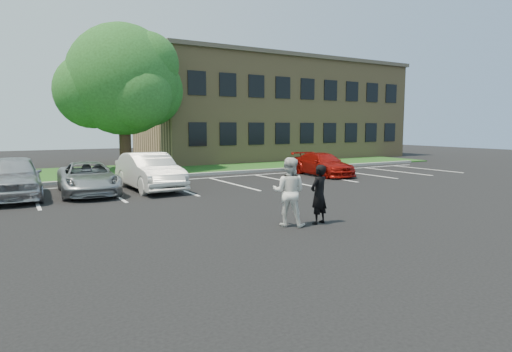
{
  "coord_description": "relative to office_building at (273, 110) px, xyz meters",
  "views": [
    {
      "loc": [
        -6.45,
        -10.01,
        2.74
      ],
      "look_at": [
        0.0,
        1.0,
        1.25
      ],
      "focal_mm": 30.0,
      "sensor_mm": 36.0,
      "label": 1
    }
  ],
  "objects": [
    {
      "name": "ground_plane",
      "position": [
        -14.0,
        -21.99,
        -4.16
      ],
      "size": [
        90.0,
        90.0,
        0.0
      ],
      "primitive_type": "plane",
      "color": "black",
      "rests_on": "ground"
    },
    {
      "name": "curb",
      "position": [
        -14.0,
        -9.99,
        -4.08
      ],
      "size": [
        40.0,
        0.3,
        0.15
      ],
      "primitive_type": "cube",
      "color": "gray",
      "rests_on": "ground"
    },
    {
      "name": "grass_strip",
      "position": [
        -14.0,
        -5.99,
        -4.12
      ],
      "size": [
        44.0,
        8.0,
        0.08
      ],
      "primitive_type": "cube",
      "color": "#1B4510",
      "rests_on": "ground"
    },
    {
      "name": "stall_lines",
      "position": [
        -12.6,
        -13.04,
        -4.15
      ],
      "size": [
        34.0,
        5.36,
        0.01
      ],
      "color": "white",
      "rests_on": "ground"
    },
    {
      "name": "office_building",
      "position": [
        0.0,
        0.0,
        0.0
      ],
      "size": [
        22.4,
        10.4,
        8.3
      ],
      "color": "#967D54",
      "rests_on": "ground"
    },
    {
      "name": "tree",
      "position": [
        -14.06,
        -5.37,
        1.19
      ],
      "size": [
        7.8,
        7.2,
        8.8
      ],
      "color": "black",
      "rests_on": "ground"
    },
    {
      "name": "man_black_suit",
      "position": [
        -12.94,
        -22.68,
        -3.32
      ],
      "size": [
        0.7,
        0.55,
        1.68
      ],
      "primitive_type": "imported",
      "rotation": [
        0.0,
        0.0,
        3.41
      ],
      "color": "black",
      "rests_on": "ground"
    },
    {
      "name": "man_white_shirt",
      "position": [
        -13.82,
        -22.47,
        -3.21
      ],
      "size": [
        1.16,
        1.16,
        1.9
      ],
      "primitive_type": "imported",
      "rotation": [
        0.0,
        0.0,
        2.36
      ],
      "color": "silver",
      "rests_on": "ground"
    },
    {
      "name": "car_silver_west",
      "position": [
        -20.28,
        -13.48,
        -3.33
      ],
      "size": [
        2.13,
        4.91,
        1.65
      ],
      "primitive_type": "imported",
      "rotation": [
        0.0,
        0.0,
        -0.04
      ],
      "color": "#B6B6BB",
      "rests_on": "ground"
    },
    {
      "name": "car_silver_minivan",
      "position": [
        -17.64,
        -13.71,
        -3.51
      ],
      "size": [
        2.41,
        4.77,
        1.29
      ],
      "primitive_type": "imported",
      "rotation": [
        0.0,
        0.0,
        -0.06
      ],
      "color": "#A1A4A8",
      "rests_on": "ground"
    },
    {
      "name": "car_white_sedan",
      "position": [
        -15.15,
        -13.84,
        -3.36
      ],
      "size": [
        1.89,
        4.9,
        1.59
      ],
      "primitive_type": "imported",
      "rotation": [
        0.0,
        0.0,
        0.04
      ],
      "color": "silver",
      "rests_on": "ground"
    },
    {
      "name": "car_red_compact",
      "position": [
        -5.26,
        -13.45,
        -3.53
      ],
      "size": [
        1.96,
        4.39,
        1.25
      ],
      "primitive_type": "imported",
      "rotation": [
        0.0,
        0.0,
        -0.05
      ],
      "color": "#9A100A",
      "rests_on": "ground"
    }
  ]
}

